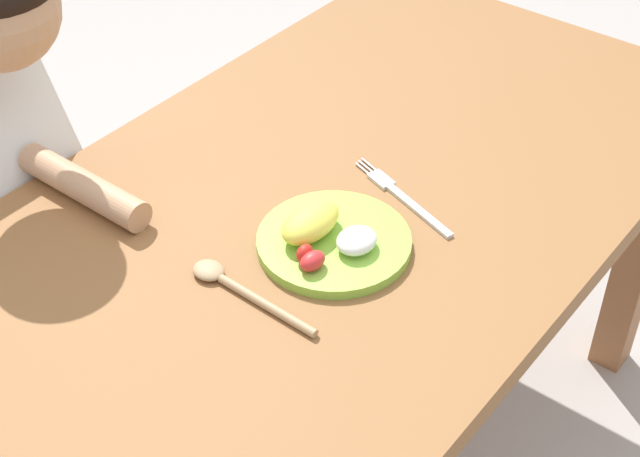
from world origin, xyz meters
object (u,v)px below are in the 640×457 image
object	(u,v)px
fork	(402,197)
spoon	(236,287)
person	(13,195)
plate	(329,238)

from	to	relation	value
fork	spoon	xyz separation A→B (m)	(-0.31, 0.06, 0.00)
spoon	person	xyz separation A→B (m)	(0.01, 0.52, -0.10)
fork	spoon	distance (m)	0.31
fork	plate	bearing A→B (deg)	101.29
fork	spoon	world-z (taller)	spoon
fork	person	world-z (taller)	person
plate	person	bearing A→B (deg)	103.97
plate	person	world-z (taller)	person
plate	spoon	distance (m)	0.16
person	plate	bearing A→B (deg)	103.97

